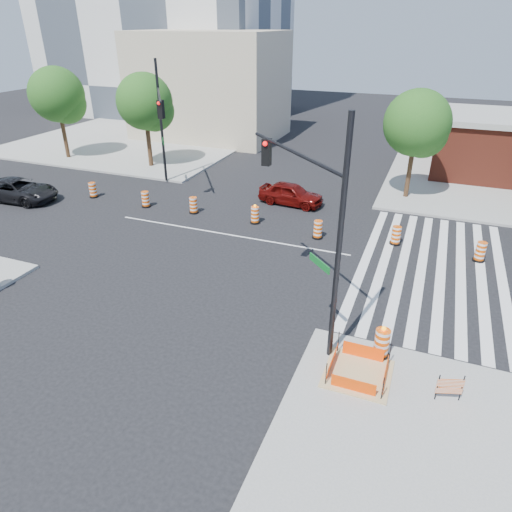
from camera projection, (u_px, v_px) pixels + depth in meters
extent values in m
plane|color=black|center=(228.00, 235.00, 25.90)|extent=(120.00, 120.00, 0.00)
cube|color=gray|center=(142.00, 139.00, 46.63)|extent=(22.00, 22.00, 0.15)
cube|color=silver|center=(366.00, 258.00, 23.34)|extent=(0.45, 13.50, 0.01)
cube|color=silver|center=(384.00, 261.00, 23.05)|extent=(0.45, 13.50, 0.01)
cube|color=silver|center=(403.00, 264.00, 22.75)|extent=(0.45, 13.50, 0.01)
cube|color=silver|center=(421.00, 267.00, 22.46)|extent=(0.45, 13.50, 0.01)
cube|color=silver|center=(441.00, 271.00, 22.16)|extent=(0.45, 13.50, 0.01)
cube|color=silver|center=(461.00, 274.00, 21.87)|extent=(0.45, 13.50, 0.01)
cube|color=silver|center=(481.00, 277.00, 21.57)|extent=(0.45, 13.50, 0.01)
cube|color=silver|center=(502.00, 281.00, 21.28)|extent=(0.45, 13.50, 0.01)
cube|color=silver|center=(228.00, 234.00, 25.90)|extent=(14.00, 0.12, 0.01)
cube|color=tan|center=(358.00, 374.00, 15.44)|extent=(2.20, 2.20, 0.05)
cube|color=#FF4505|center=(353.00, 386.00, 14.59)|extent=(1.44, 0.02, 0.55)
cube|color=#FF4505|center=(363.00, 352.00, 16.07)|extent=(1.44, 0.02, 0.55)
cube|color=#FF4505|center=(332.00, 361.00, 15.62)|extent=(0.02, 1.44, 0.55)
cube|color=#FF4505|center=(386.00, 375.00, 15.03)|extent=(0.02, 1.44, 0.55)
cylinder|color=black|center=(326.00, 374.00, 14.80)|extent=(0.04, 0.04, 0.90)
cylinder|color=black|center=(383.00, 389.00, 14.21)|extent=(0.04, 0.04, 0.90)
cylinder|color=black|center=(338.00, 342.00, 16.29)|extent=(0.04, 0.04, 0.90)
cylinder|color=black|center=(390.00, 354.00, 15.70)|extent=(0.04, 0.04, 0.90)
cube|color=#BCAD8F|center=(210.00, 86.00, 45.70)|extent=(14.00, 10.00, 10.00)
imported|color=#510907|center=(291.00, 194.00, 29.85)|extent=(4.39, 2.10, 1.45)
imported|color=black|center=(18.00, 190.00, 30.50)|extent=(5.47, 2.82, 1.47)
cylinder|color=black|center=(339.00, 248.00, 14.46)|extent=(0.19, 0.19, 8.48)
cylinder|color=black|center=(294.00, 152.00, 15.97)|extent=(4.66, 4.52, 0.13)
cube|color=black|center=(267.00, 152.00, 18.01)|extent=(0.34, 0.30, 1.06)
sphere|color=#FF0C0C|center=(265.00, 144.00, 17.69)|extent=(0.19, 0.19, 0.19)
cube|color=#0C591E|center=(319.00, 263.00, 15.81)|extent=(0.94, 0.92, 0.27)
cylinder|color=black|center=(161.00, 123.00, 32.32)|extent=(0.19, 0.19, 8.45)
cylinder|color=black|center=(159.00, 95.00, 28.50)|extent=(3.63, 5.34, 0.13)
cube|color=black|center=(161.00, 109.00, 26.81)|extent=(0.34, 0.30, 1.06)
sphere|color=#FF0C0C|center=(159.00, 103.00, 26.49)|extent=(0.19, 0.19, 0.19)
cube|color=#0C591E|center=(163.00, 141.00, 31.88)|extent=(0.74, 1.08, 0.26)
cylinder|color=black|center=(380.00, 355.00, 16.28)|extent=(0.65, 0.65, 0.11)
cylinder|color=#E54D04|center=(382.00, 342.00, 16.03)|extent=(0.52, 0.52, 1.03)
sphere|color=#FF990C|center=(384.00, 329.00, 15.75)|extent=(0.17, 0.17, 0.17)
cube|color=#E54D04|center=(451.00, 383.00, 14.11)|extent=(0.80, 0.30, 0.28)
cube|color=#E54D04|center=(449.00, 391.00, 14.25)|extent=(0.80, 0.30, 0.22)
cylinder|color=black|center=(437.00, 387.00, 14.22)|extent=(0.04, 0.04, 0.98)
cylinder|color=black|center=(462.00, 388.00, 14.18)|extent=(0.04, 0.04, 0.98)
cylinder|color=#382314|center=(64.00, 131.00, 39.09)|extent=(0.33, 0.33, 4.78)
sphere|color=#184C15|center=(57.00, 94.00, 37.72)|extent=(4.48, 4.48, 4.48)
sphere|color=#184C15|center=(66.00, 104.00, 38.15)|extent=(3.28, 3.28, 3.28)
sphere|color=#184C15|center=(52.00, 100.00, 37.89)|extent=(2.99, 2.99, 2.99)
cylinder|color=#382314|center=(148.00, 139.00, 36.77)|extent=(0.36, 0.36, 4.64)
sphere|color=#184C15|center=(144.00, 101.00, 35.44)|extent=(4.35, 4.35, 4.35)
sphere|color=#184C15|center=(154.00, 111.00, 35.86)|extent=(3.19, 3.19, 3.19)
sphere|color=#184C15|center=(139.00, 107.00, 35.60)|extent=(2.90, 2.90, 2.90)
cylinder|color=#382314|center=(410.00, 166.00, 30.18)|extent=(0.31, 0.31, 4.49)
sphere|color=#184C15|center=(417.00, 123.00, 28.89)|extent=(4.21, 4.21, 4.21)
sphere|color=#184C15|center=(423.00, 134.00, 29.29)|extent=(3.08, 3.08, 3.08)
sphere|color=#184C15|center=(409.00, 130.00, 29.05)|extent=(2.80, 2.80, 2.80)
cylinder|color=black|center=(94.00, 196.00, 31.38)|extent=(0.60, 0.60, 0.10)
cylinder|color=#E54D04|center=(93.00, 189.00, 31.15)|extent=(0.48, 0.48, 0.95)
cylinder|color=black|center=(146.00, 206.00, 29.76)|extent=(0.60, 0.60, 0.10)
cylinder|color=#E54D04|center=(145.00, 199.00, 29.53)|extent=(0.48, 0.48, 0.95)
cylinder|color=black|center=(194.00, 212.00, 28.81)|extent=(0.60, 0.60, 0.10)
cylinder|color=#E54D04|center=(193.00, 205.00, 28.58)|extent=(0.48, 0.48, 0.95)
cylinder|color=black|center=(255.00, 222.00, 27.37)|extent=(0.60, 0.60, 0.10)
cylinder|color=#E54D04|center=(255.00, 214.00, 27.14)|extent=(0.48, 0.48, 0.95)
sphere|color=#FF990C|center=(255.00, 206.00, 26.89)|extent=(0.16, 0.16, 0.16)
cylinder|color=black|center=(317.00, 237.00, 25.49)|extent=(0.60, 0.60, 0.10)
cylinder|color=#E54D04|center=(318.00, 229.00, 25.26)|extent=(0.48, 0.48, 0.95)
cylinder|color=black|center=(395.00, 243.00, 24.78)|extent=(0.60, 0.60, 0.10)
cylinder|color=#E54D04|center=(396.00, 235.00, 24.55)|extent=(0.48, 0.48, 0.95)
cylinder|color=black|center=(478.00, 260.00, 23.06)|extent=(0.60, 0.60, 0.10)
cylinder|color=#E54D04|center=(481.00, 251.00, 22.83)|extent=(0.48, 0.48, 0.95)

